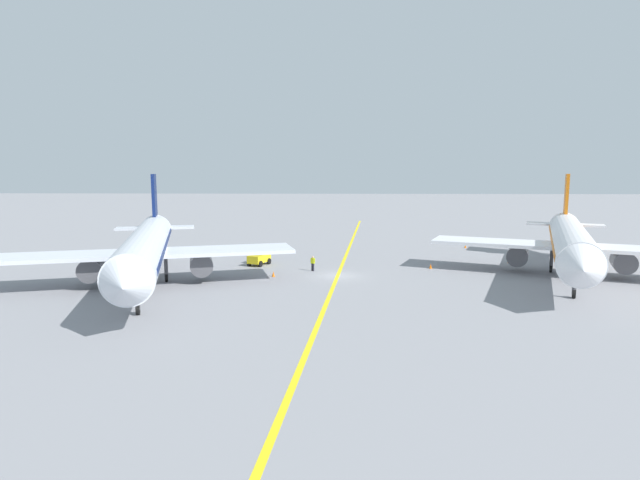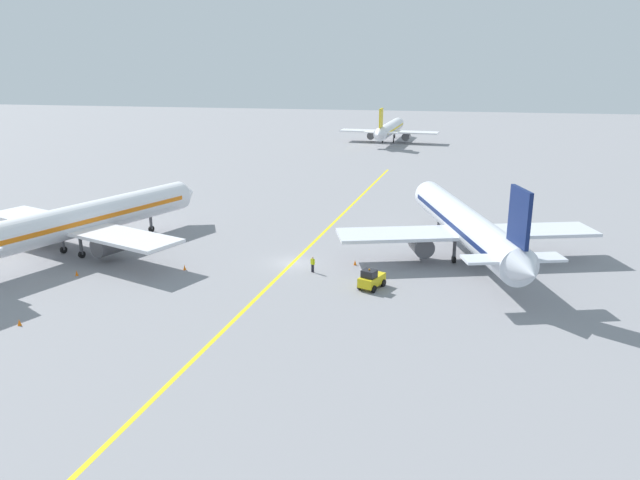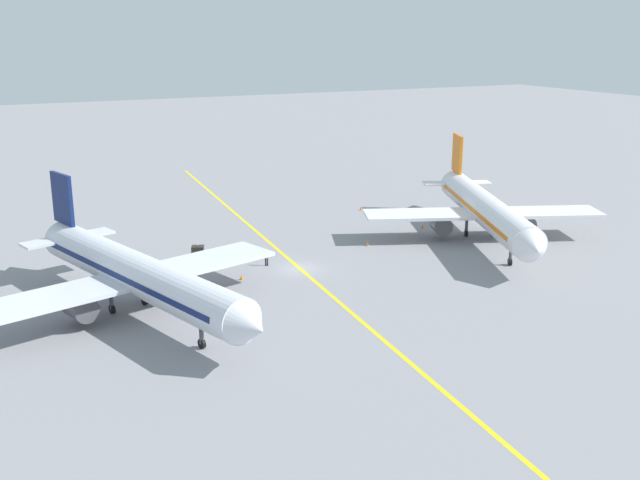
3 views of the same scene
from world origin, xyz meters
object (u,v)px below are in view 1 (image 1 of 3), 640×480
Objects in this scene: airplane_at_gate at (570,241)px; traffic_cone_mid_apron at (431,266)px; baggage_tug_white at (259,257)px; traffic_cone_by_wingtip at (509,261)px; traffic_cone_far_edge at (465,246)px; traffic_cone_near_nose at (273,274)px; ground_crew_worker at (313,263)px; airplane_adjacent_stand at (147,248)px.

airplane_at_gate reaches higher than traffic_cone_mid_apron.
baggage_tug_white reaches higher than traffic_cone_by_wingtip.
traffic_cone_far_edge is at bearing -152.85° from baggage_tug_white.
traffic_cone_near_nose is 1.00× the size of traffic_cone_mid_apron.
traffic_cone_far_edge is at bearing -73.58° from airplane_at_gate.
traffic_cone_far_edge is at bearing -116.58° from traffic_cone_mid_apron.
ground_crew_worker is at bearing 7.83° from traffic_cone_mid_apron.
traffic_cone_near_nose is at bearing 38.25° from ground_crew_worker.
airplane_at_gate is 10.19× the size of baggage_tug_white.
baggage_tug_white is 6.08× the size of traffic_cone_by_wingtip.
airplane_at_gate is at bearing 115.70° from traffic_cone_by_wingtip.
airplane_at_gate is 20.29× the size of ground_crew_worker.
baggage_tug_white is 29.80m from traffic_cone_by_wingtip.
traffic_cone_far_edge is (-25.11, -20.72, 0.00)m from traffic_cone_near_nose.
traffic_cone_mid_apron is 1.00× the size of traffic_cone_by_wingtip.
traffic_cone_near_nose is (-2.47, 6.57, -0.63)m from baggage_tug_white.
airplane_adjacent_stand is at bearing 18.61° from traffic_cone_mid_apron.
baggage_tug_white is at bearing -4.71° from traffic_cone_mid_apron.
airplane_adjacent_stand is at bearing 8.04° from airplane_at_gate.
airplane_at_gate is 61.98× the size of traffic_cone_near_nose.
airplane_at_gate is 42.68m from airplane_adjacent_stand.
ground_crew_worker is (-6.44, 3.44, 0.01)m from baggage_tug_white.
traffic_cone_far_edge is (5.73, -19.44, -3.43)m from airplane_at_gate.
airplane_at_gate is at bearing -177.63° from traffic_cone_near_nose.
ground_crew_worker is 5.09m from traffic_cone_near_nose.
traffic_cone_near_nose is at bearing 110.56° from baggage_tug_white.
airplane_adjacent_stand is 12.82m from traffic_cone_near_nose.
airplane_adjacent_stand is at bearing 26.94° from ground_crew_worker.
airplane_adjacent_stand reaches higher than traffic_cone_mid_apron.
airplane_adjacent_stand is 17.50m from ground_crew_worker.
ground_crew_worker reaches higher than traffic_cone_by_wingtip.
airplane_at_gate is 14.52m from traffic_cone_mid_apron.
baggage_tug_white is 30.99m from traffic_cone_far_edge.
traffic_cone_by_wingtip is at bearing -64.30° from airplane_at_gate.
traffic_cone_mid_apron is (-28.65, -9.65, -3.43)m from airplane_adjacent_stand.
baggage_tug_white is at bearing -128.49° from airplane_adjacent_stand.
airplane_at_gate reaches higher than ground_crew_worker.
traffic_cone_near_nose is at bearing -157.66° from airplane_adjacent_stand.
baggage_tug_white is at bearing 4.14° from traffic_cone_by_wingtip.
traffic_cone_by_wingtip is (-29.72, -2.15, -0.63)m from baggage_tug_white.
traffic_cone_by_wingtip is 1.00× the size of traffic_cone_far_edge.
traffic_cone_mid_apron is at bearing -172.17° from ground_crew_worker.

